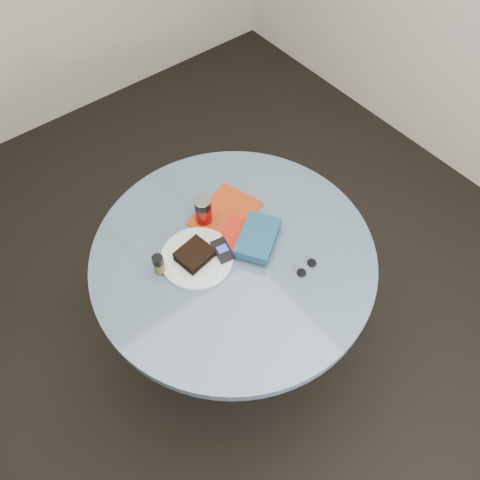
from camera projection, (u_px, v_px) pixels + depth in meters
ground at (235, 339)px, 2.24m from camera, size 4.00×4.00×0.00m
table at (234, 276)px, 1.76m from camera, size 1.00×1.00×0.75m
plate at (197, 258)px, 1.61m from camera, size 0.33×0.33×0.02m
sandwich at (194, 255)px, 1.58m from camera, size 0.13×0.11×0.04m
soda_can at (203, 210)px, 1.67m from camera, size 0.07×0.07×0.12m
pepper_grinder at (159, 264)px, 1.55m from camera, size 0.05×0.05×0.09m
magazine at (225, 213)px, 1.73m from camera, size 0.29×0.25×0.00m
red_book at (237, 236)px, 1.66m from camera, size 0.19×0.18×0.01m
novel at (258, 237)px, 1.62m from camera, size 0.22×0.20×0.04m
mp3_player at (223, 250)px, 1.61m from camera, size 0.07×0.10×0.02m
headphones at (307, 267)px, 1.59m from camera, size 0.09×0.04×0.02m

